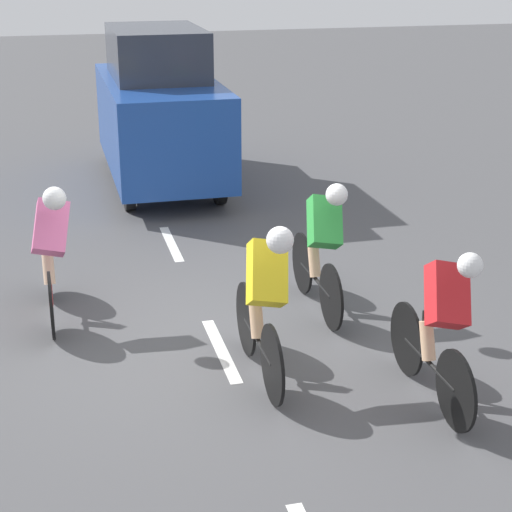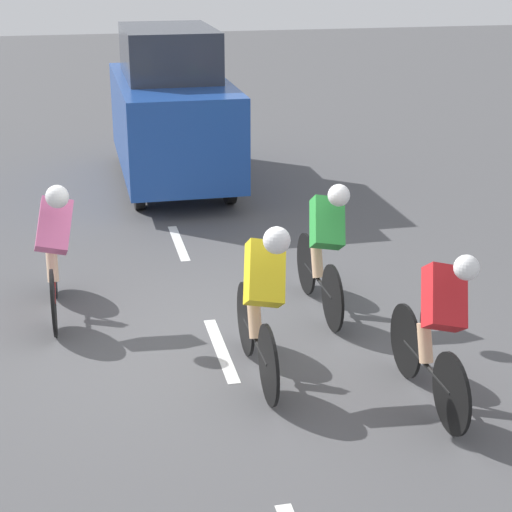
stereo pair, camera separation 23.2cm
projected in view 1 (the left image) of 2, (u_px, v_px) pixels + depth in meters
ground_plane at (217, 342)px, 8.51m from camera, size 60.00×60.00×0.00m
lane_stripe_mid at (221, 350)px, 8.34m from camera, size 0.12×1.40×0.01m
lane_stripe_far at (171, 244)px, 11.25m from camera, size 0.12×1.40×0.01m
cyclist_yellow at (265, 298)px, 7.51m from camera, size 0.42×1.68×1.54m
cyclist_pink at (51, 248)px, 8.74m from camera, size 0.44×1.70×1.51m
cyclist_green at (322, 243)px, 8.94m from camera, size 0.41×1.70×1.49m
cyclist_red at (441, 322)px, 7.16m from camera, size 0.44×1.67×1.46m
support_car at (160, 110)px, 13.57m from camera, size 1.70×4.04×2.48m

